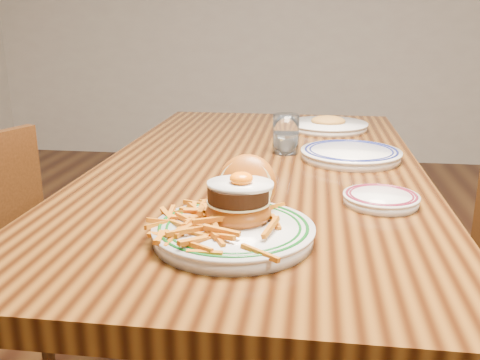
# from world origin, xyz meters

# --- Properties ---
(table) EXTENTS (0.85, 1.60, 0.75)m
(table) POSITION_xyz_m (0.00, 0.00, 0.66)
(table) COLOR black
(table) RESTS_ON floor
(main_plate) EXTENTS (0.28, 0.30, 0.14)m
(main_plate) POSITION_xyz_m (0.01, -0.50, 0.79)
(main_plate) COLOR silver
(main_plate) RESTS_ON table
(side_plate) EXTENTS (0.16, 0.16, 0.02)m
(side_plate) POSITION_xyz_m (0.28, -0.28, 0.76)
(side_plate) COLOR silver
(side_plate) RESTS_ON table
(rear_plate) EXTENTS (0.27, 0.27, 0.03)m
(rear_plate) POSITION_xyz_m (0.24, 0.09, 0.77)
(rear_plate) COLOR silver
(rear_plate) RESTS_ON table
(water_glass) EXTENTS (0.08, 0.08, 0.11)m
(water_glass) POSITION_xyz_m (0.06, 0.14, 0.80)
(water_glass) COLOR white
(water_glass) RESTS_ON table
(far_plate) EXTENTS (0.27, 0.27, 0.05)m
(far_plate) POSITION_xyz_m (0.19, 0.50, 0.77)
(far_plate) COLOR silver
(far_plate) RESTS_ON table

